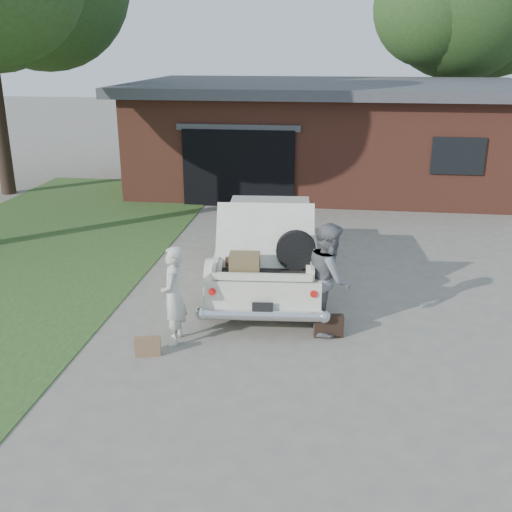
# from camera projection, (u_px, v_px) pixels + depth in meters

# --- Properties ---
(ground) EXTENTS (90.00, 90.00, 0.00)m
(ground) POSITION_uv_depth(u_px,v_px,m) (251.00, 332.00, 9.74)
(ground) COLOR gray
(ground) RESTS_ON ground
(grass_strip) EXTENTS (6.00, 16.00, 0.02)m
(grass_strip) POSITION_uv_depth(u_px,v_px,m) (24.00, 256.00, 13.23)
(grass_strip) COLOR #2D4C1E
(grass_strip) RESTS_ON ground
(house) EXTENTS (12.80, 7.80, 3.30)m
(house) POSITION_uv_depth(u_px,v_px,m) (329.00, 133.00, 19.79)
(house) COLOR brown
(house) RESTS_ON ground
(tree_right) EXTENTS (7.35, 6.40, 9.46)m
(tree_right) POSITION_uv_depth(u_px,v_px,m) (466.00, 3.00, 23.40)
(tree_right) COLOR #38281E
(tree_right) RESTS_ON ground
(sedan) EXTENTS (2.30, 5.11, 1.92)m
(sedan) POSITION_uv_depth(u_px,v_px,m) (268.00, 246.00, 11.60)
(sedan) COLOR white
(sedan) RESTS_ON ground
(woman_left) EXTENTS (0.43, 0.61, 1.57)m
(woman_left) POSITION_uv_depth(u_px,v_px,m) (174.00, 296.00, 9.16)
(woman_left) COLOR beige
(woman_left) RESTS_ON ground
(woman_right) EXTENTS (0.72, 0.91, 1.80)m
(woman_right) POSITION_uv_depth(u_px,v_px,m) (329.00, 278.00, 9.55)
(woman_right) COLOR slate
(woman_right) RESTS_ON ground
(suitcase_left) EXTENTS (0.40, 0.21, 0.29)m
(suitcase_left) POSITION_uv_depth(u_px,v_px,m) (148.00, 346.00, 8.95)
(suitcase_left) COLOR #8A6646
(suitcase_left) RESTS_ON ground
(suitcase_right) EXTENTS (0.48, 0.22, 0.36)m
(suitcase_right) POSITION_uv_depth(u_px,v_px,m) (329.00, 326.00, 9.54)
(suitcase_right) COLOR black
(suitcase_right) RESTS_ON ground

